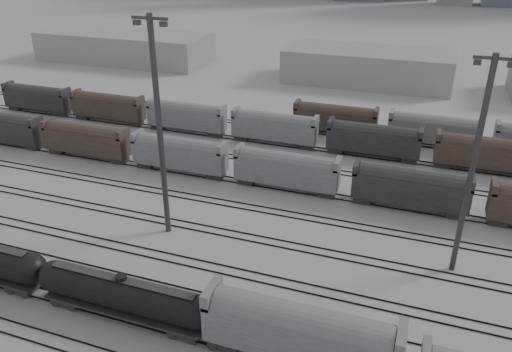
% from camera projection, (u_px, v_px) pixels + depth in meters
% --- Properties ---
extents(ground, '(900.00, 900.00, 0.00)m').
position_uv_depth(ground, '(108.00, 320.00, 47.35)').
color(ground, silver).
rests_on(ground, ground).
extents(tracks, '(220.00, 71.50, 0.16)m').
position_uv_depth(tracks, '(191.00, 228.00, 62.14)').
color(tracks, black).
rests_on(tracks, ground).
extents(tank_car_b, '(18.68, 3.11, 4.62)m').
position_uv_depth(tank_car_b, '(123.00, 295.00, 46.60)').
color(tank_car_b, '#242426').
rests_on(tank_car_b, ground).
extents(hopper_car_a, '(16.54, 3.29, 5.91)m').
position_uv_depth(hopper_car_a, '(300.00, 331.00, 40.95)').
color(hopper_car_a, '#242426').
rests_on(hopper_car_a, ground).
extents(light_mast_c, '(4.15, 0.66, 25.91)m').
position_uv_depth(light_mast_c, '(159.00, 126.00, 55.80)').
color(light_mast_c, '#3B3B3D').
rests_on(light_mast_c, ground).
extents(light_mast_d, '(3.76, 0.60, 23.52)m').
position_uv_depth(light_mast_d, '(473.00, 166.00, 49.21)').
color(light_mast_d, '#3B3B3D').
rests_on(light_mast_d, ground).
extents(bg_string_near, '(151.00, 3.00, 5.60)m').
position_uv_depth(bg_string_near, '(286.00, 171.00, 70.80)').
color(bg_string_near, gray).
rests_on(bg_string_near, ground).
extents(bg_string_mid, '(151.00, 3.00, 5.60)m').
position_uv_depth(bg_string_mid, '(373.00, 141.00, 81.29)').
color(bg_string_mid, '#242426').
rests_on(bg_string_mid, ground).
extents(bg_string_far, '(66.00, 3.00, 5.60)m').
position_uv_depth(bg_string_far, '(487.00, 137.00, 82.71)').
color(bg_string_far, brown).
rests_on(bg_string_far, ground).
extents(warehouse_left, '(50.00, 18.00, 8.00)m').
position_uv_depth(warehouse_left, '(124.00, 47.00, 144.50)').
color(warehouse_left, '#AFAFB2').
rests_on(warehouse_left, ground).
extents(warehouse_mid, '(40.00, 18.00, 8.00)m').
position_uv_depth(warehouse_mid, '(368.00, 66.00, 123.05)').
color(warehouse_mid, '#AFAFB2').
rests_on(warehouse_mid, ground).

